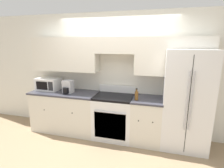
% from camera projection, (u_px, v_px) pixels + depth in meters
% --- Properties ---
extents(ground_plane, '(12.00, 12.00, 0.00)m').
position_uv_depth(ground_plane, '(108.00, 143.00, 3.52)').
color(ground_plane, '#937A5B').
extents(wall_back, '(8.00, 0.39, 2.60)m').
position_uv_depth(wall_back, '(115.00, 67.00, 3.73)').
color(wall_back, silver).
rests_on(wall_back, ground_plane).
extents(lower_cabinets_left, '(1.50, 0.64, 0.91)m').
position_uv_depth(lower_cabinets_left, '(66.00, 111.00, 3.99)').
color(lower_cabinets_left, silver).
rests_on(lower_cabinets_left, ground_plane).
extents(lower_cabinets_right, '(0.60, 0.64, 0.91)m').
position_uv_depth(lower_cabinets_right, '(147.00, 120.00, 3.52)').
color(lower_cabinets_right, silver).
rests_on(lower_cabinets_right, ground_plane).
extents(oven_range, '(0.80, 0.65, 1.07)m').
position_uv_depth(oven_range, '(114.00, 116.00, 3.69)').
color(oven_range, white).
rests_on(oven_range, ground_plane).
extents(refrigerator, '(0.83, 0.78, 1.87)m').
position_uv_depth(refrigerator, '(186.00, 100.00, 3.28)').
color(refrigerator, white).
rests_on(refrigerator, ground_plane).
extents(microwave, '(0.51, 0.39, 0.28)m').
position_uv_depth(microwave, '(49.00, 84.00, 4.04)').
color(microwave, white).
rests_on(microwave, lower_cabinets_left).
extents(bottle, '(0.07, 0.07, 0.23)m').
position_uv_depth(bottle, '(136.00, 95.00, 3.32)').
color(bottle, brown).
rests_on(bottle, lower_cabinets_right).
extents(coffee_maker, '(0.20, 0.26, 0.28)m').
position_uv_depth(coffee_maker, '(68.00, 87.00, 3.77)').
color(coffee_maker, '#B7B7BC').
rests_on(coffee_maker, lower_cabinets_left).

